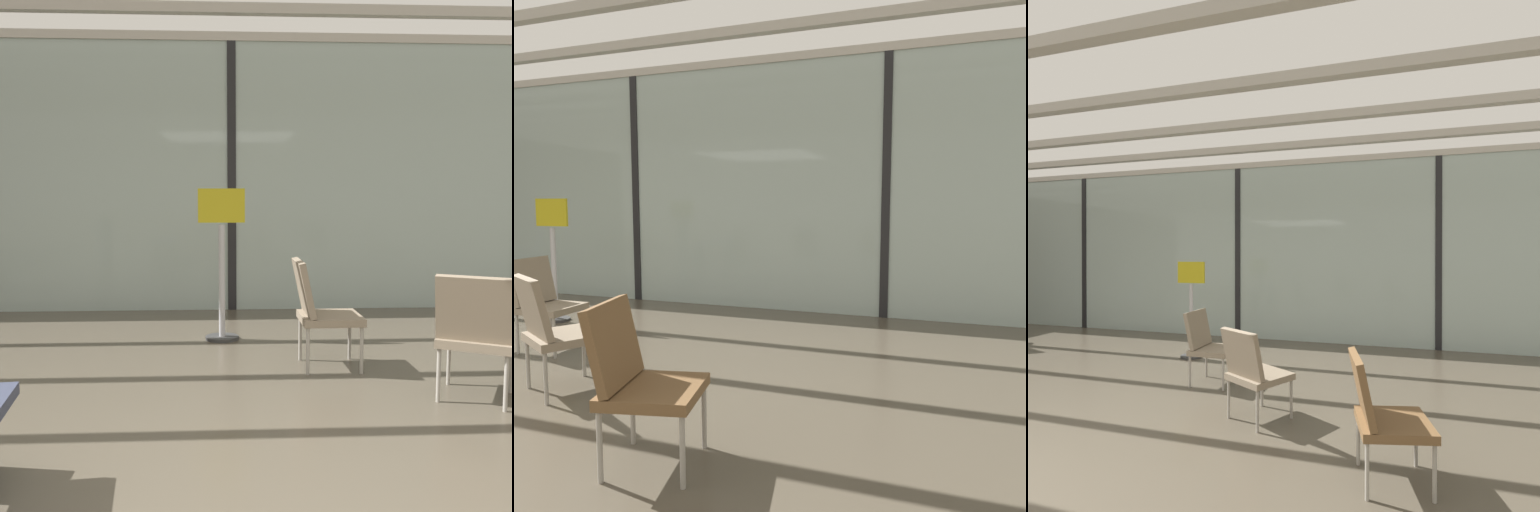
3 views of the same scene
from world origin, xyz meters
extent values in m
cube|color=#A3B7B2|center=(0.00, 5.20, 1.57)|extent=(14.00, 0.08, 3.14)
cube|color=black|center=(0.00, 5.20, 1.57)|extent=(0.10, 0.12, 3.14)
cube|color=black|center=(3.50, 5.20, 1.57)|extent=(0.10, 0.12, 3.14)
cube|color=#B7B2A8|center=(0.00, 4.10, 3.19)|extent=(13.72, 0.12, 0.10)
cube|color=#B7B2A8|center=(0.00, 5.20, 3.19)|extent=(13.72, 0.12, 0.10)
ellipsoid|color=silver|center=(1.49, 11.52, 1.97)|extent=(13.51, 3.95, 3.95)
sphere|color=#9D9DA0|center=(-4.72, 11.52, 1.97)|extent=(2.17, 2.17, 2.17)
sphere|color=black|center=(-2.22, 9.71, 2.27)|extent=(0.28, 0.28, 0.28)
sphere|color=black|center=(-1.32, 9.71, 2.27)|extent=(0.28, 0.28, 0.28)
sphere|color=black|center=(-0.42, 9.71, 2.27)|extent=(0.28, 0.28, 0.28)
sphere|color=black|center=(0.48, 9.71, 2.27)|extent=(0.28, 0.28, 0.28)
sphere|color=black|center=(1.38, 9.71, 2.27)|extent=(0.28, 0.28, 0.28)
cube|color=#7F705B|center=(0.74, 2.67, 0.40)|extent=(0.49, 0.49, 0.06)
cube|color=#7F705B|center=(0.53, 2.67, 0.65)|extent=(0.15, 0.48, 0.44)
cylinder|color=gray|center=(0.96, 2.46, 0.18)|extent=(0.03, 0.03, 0.37)
cylinder|color=gray|center=(0.95, 2.88, 0.18)|extent=(0.03, 0.03, 0.37)
cylinder|color=gray|center=(0.54, 2.46, 0.18)|extent=(0.03, 0.03, 0.37)
cylinder|color=gray|center=(0.53, 2.88, 0.18)|extent=(0.03, 0.03, 0.37)
cube|color=brown|center=(2.84, 1.15, 0.40)|extent=(0.58, 0.58, 0.06)
cube|color=brown|center=(2.63, 1.10, 0.65)|extent=(0.24, 0.50, 0.44)
cylinder|color=gray|center=(3.09, 0.99, 0.18)|extent=(0.03, 0.03, 0.37)
cylinder|color=gray|center=(3.00, 1.40, 0.18)|extent=(0.03, 0.03, 0.37)
cylinder|color=gray|center=(2.68, 0.90, 0.18)|extent=(0.03, 0.03, 0.37)
cylinder|color=gray|center=(2.59, 1.31, 0.18)|extent=(0.03, 0.03, 0.37)
cube|color=#7F705B|center=(1.61, 1.88, 0.40)|extent=(0.65, 0.65, 0.06)
cube|color=#7F705B|center=(1.51, 1.69, 0.65)|extent=(0.49, 0.36, 0.44)
cylinder|color=gray|center=(1.90, 1.96, 0.18)|extent=(0.03, 0.03, 0.37)
cylinder|color=gray|center=(1.53, 2.16, 0.18)|extent=(0.03, 0.03, 0.37)
cylinder|color=gray|center=(1.69, 1.59, 0.18)|extent=(0.03, 0.03, 0.37)
cylinder|color=gray|center=(1.33, 1.80, 0.18)|extent=(0.03, 0.03, 0.37)
cylinder|color=#333333|center=(-0.12, 3.65, 0.01)|extent=(0.32, 0.32, 0.03)
cylinder|color=#B2B2B7|center=(-0.12, 3.65, 0.55)|extent=(0.06, 0.06, 1.10)
cube|color=gold|center=(-0.12, 3.65, 1.28)|extent=(0.44, 0.03, 0.32)
camera|label=1|loc=(-0.11, -2.13, 1.40)|focal=43.09mm
camera|label=2|loc=(4.29, -1.08, 1.37)|focal=35.93mm
camera|label=3|loc=(2.87, -1.62, 1.56)|focal=27.56mm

